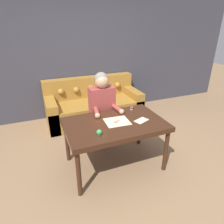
{
  "coord_description": "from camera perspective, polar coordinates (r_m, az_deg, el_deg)",
  "views": [
    {
      "loc": [
        -0.94,
        -2.29,
        2.01
      ],
      "look_at": [
        0.03,
        0.1,
        0.83
      ],
      "focal_mm": 32.0,
      "sensor_mm": 36.0,
      "label": 1
    }
  ],
  "objects": [
    {
      "name": "scissors",
      "position": [
        2.8,
        1.66,
        -2.65
      ],
      "size": [
        0.24,
        0.17,
        0.01
      ],
      "color": "silver",
      "rests_on": "dining_table"
    },
    {
      "name": "person",
      "position": [
        3.29,
        -2.79,
        0.56
      ],
      "size": [
        0.46,
        0.55,
        1.3
      ],
      "color": "#33281E",
      "rests_on": "ground_plane"
    },
    {
      "name": "thread_spool",
      "position": [
        3.18,
        5.61,
        1.09
      ],
      "size": [
        0.04,
        0.04,
        0.05
      ],
      "color": "red",
      "rests_on": "dining_table"
    },
    {
      "name": "ground_plane",
      "position": [
        3.19,
        0.17,
        -14.44
      ],
      "size": [
        16.0,
        16.0,
        0.0
      ],
      "primitive_type": "plane",
      "color": "#846647"
    },
    {
      "name": "pattern_paper_offcut",
      "position": [
        2.85,
        8.39,
        -2.4
      ],
      "size": [
        0.23,
        0.19,
        0.0
      ],
      "color": "beige",
      "rests_on": "dining_table"
    },
    {
      "name": "pin_cushion",
      "position": [
        2.47,
        -3.68,
        -5.86
      ],
      "size": [
        0.07,
        0.07,
        0.07
      ],
      "color": "#4C3828",
      "rests_on": "dining_table"
    },
    {
      "name": "couch",
      "position": [
        4.42,
        -5.35,
        1.91
      ],
      "size": [
        2.01,
        0.88,
        0.89
      ],
      "color": "olive",
      "rests_on": "ground_plane"
    },
    {
      "name": "pattern_paper_main",
      "position": [
        2.79,
        1.46,
        -2.73
      ],
      "size": [
        0.35,
        0.32,
        0.0
      ],
      "color": "beige",
      "rests_on": "dining_table"
    },
    {
      "name": "dining_table",
      "position": [
        2.81,
        0.81,
        -4.26
      ],
      "size": [
        1.38,
        0.88,
        0.73
      ],
      "color": "#381E11",
      "rests_on": "ground_plane"
    },
    {
      "name": "wall_back",
      "position": [
        4.51,
        -10.16,
        15.19
      ],
      "size": [
        8.0,
        0.06,
        2.6
      ],
      "color": "#383842",
      "rests_on": "ground_plane"
    }
  ]
}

